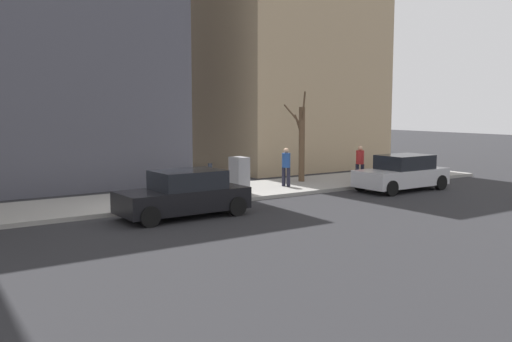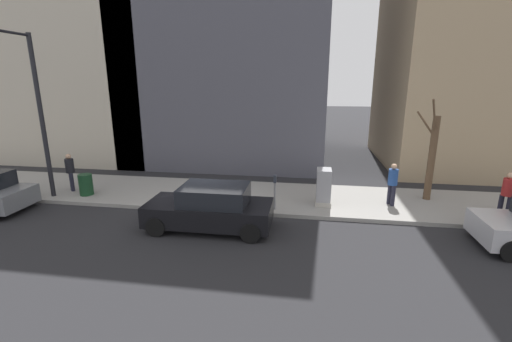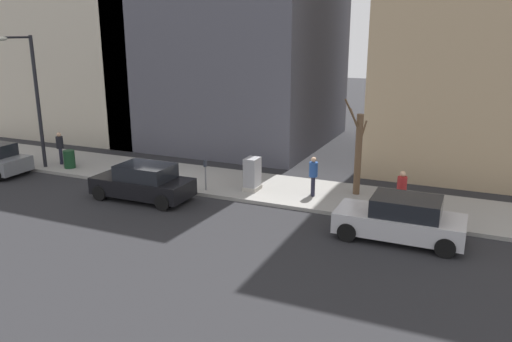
{
  "view_description": "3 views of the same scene",
  "coord_description": "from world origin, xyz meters",
  "px_view_note": "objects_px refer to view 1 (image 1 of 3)",
  "views": [
    {
      "loc": [
        -17.7,
        7.83,
        3.58
      ],
      "look_at": [
        1.41,
        -5.34,
        0.95
      ],
      "focal_mm": 40.0,
      "sensor_mm": 36.0,
      "label": 1
    },
    {
      "loc": [
        -11.74,
        -3.83,
        4.86
      ],
      "look_at": [
        1.89,
        -1.68,
        1.24
      ],
      "focal_mm": 24.0,
      "sensor_mm": 36.0,
      "label": 2
    },
    {
      "loc": [
        -17.56,
        -13.02,
        6.76
      ],
      "look_at": [
        0.13,
        -5.15,
        1.38
      ],
      "focal_mm": 35.0,
      "sensor_mm": 36.0,
      "label": 3
    }
  ],
  "objects_px": {
    "bare_tree": "(301,142)",
    "office_tower_left": "(278,5)",
    "parking_meter": "(210,177)",
    "pedestrian_midblock": "(286,165)",
    "parked_car_silver": "(402,173)",
    "pedestrian_near_meter": "(360,161)",
    "utility_box": "(239,175)",
    "parked_car_black": "(184,195)",
    "office_block_center": "(26,11)"
  },
  "relations": [
    {
      "from": "bare_tree",
      "to": "office_tower_left",
      "type": "bearing_deg",
      "value": -29.54
    },
    {
      "from": "parking_meter",
      "to": "pedestrian_midblock",
      "type": "xyz_separation_m",
      "value": [
        1.2,
        -4.47,
        0.11
      ]
    },
    {
      "from": "utility_box",
      "to": "bare_tree",
      "type": "bearing_deg",
      "value": -72.94
    },
    {
      "from": "parking_meter",
      "to": "bare_tree",
      "type": "bearing_deg",
      "value": -70.49
    },
    {
      "from": "parked_car_black",
      "to": "utility_box",
      "type": "height_order",
      "value": "utility_box"
    },
    {
      "from": "utility_box",
      "to": "pedestrian_midblock",
      "type": "height_order",
      "value": "pedestrian_midblock"
    },
    {
      "from": "utility_box",
      "to": "pedestrian_near_meter",
      "type": "xyz_separation_m",
      "value": [
        -0.38,
        -6.32,
        0.24
      ]
    },
    {
      "from": "pedestrian_midblock",
      "to": "office_tower_left",
      "type": "height_order",
      "value": "office_tower_left"
    },
    {
      "from": "bare_tree",
      "to": "parking_meter",
      "type": "bearing_deg",
      "value": 109.51
    },
    {
      "from": "parked_car_black",
      "to": "utility_box",
      "type": "bearing_deg",
      "value": -56.3
    },
    {
      "from": "bare_tree",
      "to": "office_block_center",
      "type": "relative_size",
      "value": 0.25
    },
    {
      "from": "parked_car_black",
      "to": "bare_tree",
      "type": "height_order",
      "value": "bare_tree"
    },
    {
      "from": "parking_meter",
      "to": "pedestrian_near_meter",
      "type": "distance_m",
      "value": 8.17
    },
    {
      "from": "parked_car_silver",
      "to": "office_tower_left",
      "type": "relative_size",
      "value": 0.22
    },
    {
      "from": "parked_car_black",
      "to": "bare_tree",
      "type": "xyz_separation_m",
      "value": [
        3.89,
        -8.06,
        1.24
      ]
    },
    {
      "from": "parking_meter",
      "to": "bare_tree",
      "type": "distance_m",
      "value": 6.52
    },
    {
      "from": "parking_meter",
      "to": "utility_box",
      "type": "xyz_separation_m",
      "value": [
        0.85,
        -1.83,
        -0.13
      ]
    },
    {
      "from": "parked_car_black",
      "to": "office_tower_left",
      "type": "bearing_deg",
      "value": -47.47
    },
    {
      "from": "bare_tree",
      "to": "pedestrian_midblock",
      "type": "height_order",
      "value": "bare_tree"
    },
    {
      "from": "parking_meter",
      "to": "office_block_center",
      "type": "distance_m",
      "value": 13.43
    },
    {
      "from": "pedestrian_midblock",
      "to": "parked_car_black",
      "type": "bearing_deg",
      "value": -86.61
    },
    {
      "from": "parking_meter",
      "to": "bare_tree",
      "type": "relative_size",
      "value": 0.33
    },
    {
      "from": "parked_car_silver",
      "to": "parked_car_black",
      "type": "bearing_deg",
      "value": 89.91
    },
    {
      "from": "parked_car_black",
      "to": "bare_tree",
      "type": "bearing_deg",
      "value": -64.7
    },
    {
      "from": "parked_car_silver",
      "to": "pedestrian_near_meter",
      "type": "relative_size",
      "value": 2.53
    },
    {
      "from": "utility_box",
      "to": "bare_tree",
      "type": "distance_m",
      "value": 4.58
    },
    {
      "from": "parked_car_black",
      "to": "parking_meter",
      "type": "height_order",
      "value": "parked_car_black"
    },
    {
      "from": "office_tower_left",
      "to": "office_block_center",
      "type": "bearing_deg",
      "value": 86.26
    },
    {
      "from": "bare_tree",
      "to": "office_tower_left",
      "type": "distance_m",
      "value": 11.68
    },
    {
      "from": "parked_car_silver",
      "to": "office_block_center",
      "type": "xyz_separation_m",
      "value": [
        12.52,
        12.22,
        7.32
      ]
    },
    {
      "from": "pedestrian_near_meter",
      "to": "office_tower_left",
      "type": "height_order",
      "value": "office_tower_left"
    },
    {
      "from": "parked_car_black",
      "to": "office_tower_left",
      "type": "distance_m",
      "value": 19.17
    },
    {
      "from": "bare_tree",
      "to": "office_tower_left",
      "type": "xyz_separation_m",
      "value": [
        7.7,
        -4.36,
        7.63
      ]
    },
    {
      "from": "parked_car_black",
      "to": "pedestrian_near_meter",
      "type": "relative_size",
      "value": 2.54
    },
    {
      "from": "parking_meter",
      "to": "pedestrian_midblock",
      "type": "bearing_deg",
      "value": -74.9
    },
    {
      "from": "parking_meter",
      "to": "bare_tree",
      "type": "xyz_separation_m",
      "value": [
        2.15,
        -6.08,
        1.0
      ]
    },
    {
      "from": "parked_car_silver",
      "to": "pedestrian_near_meter",
      "type": "xyz_separation_m",
      "value": [
        2.21,
        0.32,
        0.35
      ]
    },
    {
      "from": "pedestrian_near_meter",
      "to": "bare_tree",
      "type": "bearing_deg",
      "value": 173.56
    },
    {
      "from": "bare_tree",
      "to": "pedestrian_near_meter",
      "type": "height_order",
      "value": "bare_tree"
    },
    {
      "from": "parked_car_black",
      "to": "office_tower_left",
      "type": "xyz_separation_m",
      "value": [
        11.59,
        -12.42,
        8.87
      ]
    },
    {
      "from": "bare_tree",
      "to": "office_block_center",
      "type": "bearing_deg",
      "value": 48.7
    },
    {
      "from": "parked_car_silver",
      "to": "pedestrian_midblock",
      "type": "xyz_separation_m",
      "value": [
        2.94,
        4.01,
        0.35
      ]
    },
    {
      "from": "utility_box",
      "to": "pedestrian_midblock",
      "type": "relative_size",
      "value": 0.86
    },
    {
      "from": "parked_car_black",
      "to": "pedestrian_near_meter",
      "type": "xyz_separation_m",
      "value": [
        2.21,
        -10.13,
        0.35
      ]
    },
    {
      "from": "pedestrian_midblock",
      "to": "office_tower_left",
      "type": "distance_m",
      "value": 13.53
    },
    {
      "from": "office_tower_left",
      "to": "pedestrian_near_meter",
      "type": "bearing_deg",
      "value": 166.29
    },
    {
      "from": "bare_tree",
      "to": "office_tower_left",
      "type": "height_order",
      "value": "office_tower_left"
    },
    {
      "from": "parked_car_silver",
      "to": "office_block_center",
      "type": "height_order",
      "value": "office_block_center"
    },
    {
      "from": "pedestrian_midblock",
      "to": "office_tower_left",
      "type": "xyz_separation_m",
      "value": [
        8.65,
        -5.97,
        8.51
      ]
    },
    {
      "from": "bare_tree",
      "to": "pedestrian_near_meter",
      "type": "relative_size",
      "value": 2.47
    }
  ]
}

